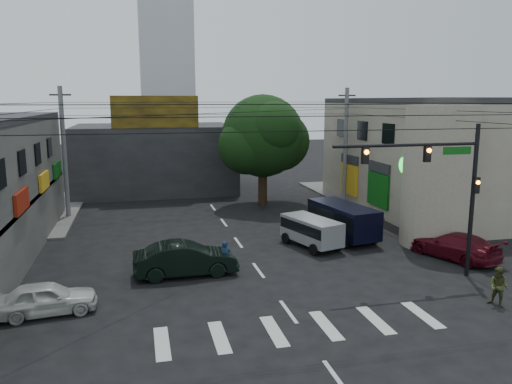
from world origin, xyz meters
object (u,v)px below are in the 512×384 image
object	(u,v)px
street_tree	(263,136)
white_compact	(46,298)
traffic_gantry	(442,177)
maroon_sedan	(454,246)
silver_minivan	(311,233)
pedestrian_olive	(499,287)
dark_sedan	(185,259)
utility_pole_far_right	(345,147)
navy_van	(343,222)
utility_pole_far_left	(64,153)
traffic_officer	(226,258)

from	to	relation	value
street_tree	white_compact	xyz separation A→B (m)	(-13.24, -18.00, -4.83)
traffic_gantry	maroon_sedan	distance (m)	5.50
silver_minivan	pedestrian_olive	size ratio (longest dim) A/B	2.60
dark_sedan	pedestrian_olive	distance (m)	13.66
utility_pole_far_right	dark_sedan	size ratio (longest dim) A/B	1.86
street_tree	traffic_gantry	world-z (taller)	street_tree
utility_pole_far_right	navy_van	distance (m)	11.03
traffic_gantry	maroon_sedan	world-z (taller)	traffic_gantry
white_compact	utility_pole_far_right	bearing A→B (deg)	-55.83
street_tree	pedestrian_olive	world-z (taller)	street_tree
white_compact	utility_pole_far_left	bearing A→B (deg)	-2.33
street_tree	utility_pole_far_right	xyz separation A→B (m)	(6.50, -1.00, -0.87)
utility_pole_far_left	pedestrian_olive	bearing A→B (deg)	-47.14
street_tree	traffic_gantry	size ratio (longest dim) A/B	1.21
white_compact	traffic_officer	xyz separation A→B (m)	(7.61, 2.93, 0.15)
traffic_gantry	utility_pole_far_right	size ratio (longest dim) A/B	0.78
traffic_gantry	white_compact	distance (m)	17.57
utility_pole_far_left	navy_van	size ratio (longest dim) A/B	1.69
street_tree	traffic_gantry	xyz separation A→B (m)	(3.82, -18.00, -0.64)
utility_pole_far_left	silver_minivan	world-z (taller)	utility_pole_far_left
traffic_gantry	pedestrian_olive	bearing A→B (deg)	-79.77
utility_pole_far_left	white_compact	xyz separation A→B (m)	(1.26, -17.00, -3.95)
silver_minivan	navy_van	distance (m)	2.78
traffic_gantry	navy_van	bearing A→B (deg)	101.48
traffic_gantry	white_compact	xyz separation A→B (m)	(-17.07, 0.00, -4.18)
dark_sedan	white_compact	size ratio (longest dim) A/B	1.25
utility_pole_far_left	dark_sedan	size ratio (longest dim) A/B	1.86
navy_van	white_compact	bearing A→B (deg)	105.54
white_compact	navy_van	bearing A→B (deg)	-71.02
traffic_officer	white_compact	bearing A→B (deg)	173.37
dark_sedan	silver_minivan	distance (m)	7.97
traffic_gantry	traffic_officer	size ratio (longest dim) A/B	4.50
maroon_sedan	traffic_officer	distance (m)	12.14
traffic_gantry	utility_pole_far_right	bearing A→B (deg)	81.06
street_tree	pedestrian_olive	xyz separation A→B (m)	(4.44, -21.41, -4.66)
maroon_sedan	street_tree	bearing A→B (deg)	-87.64
white_compact	maroon_sedan	bearing A→B (deg)	-89.50
traffic_officer	utility_pole_far_right	bearing A→B (deg)	21.57
traffic_officer	maroon_sedan	bearing A→B (deg)	-29.93
maroon_sedan	navy_van	bearing A→B (deg)	-70.31
street_tree	navy_van	xyz separation A→B (m)	(2.31, -10.57, -4.44)
pedestrian_olive	street_tree	bearing A→B (deg)	161.62
navy_van	pedestrian_olive	distance (m)	11.06
maroon_sedan	navy_van	distance (m)	6.52
traffic_officer	pedestrian_olive	world-z (taller)	pedestrian_olive
navy_van	pedestrian_olive	world-z (taller)	navy_van
dark_sedan	silver_minivan	world-z (taller)	silver_minivan
maroon_sedan	silver_minivan	size ratio (longest dim) A/B	1.23
utility_pole_far_right	maroon_sedan	bearing A→B (deg)	-90.00
maroon_sedan	pedestrian_olive	world-z (taller)	pedestrian_olive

